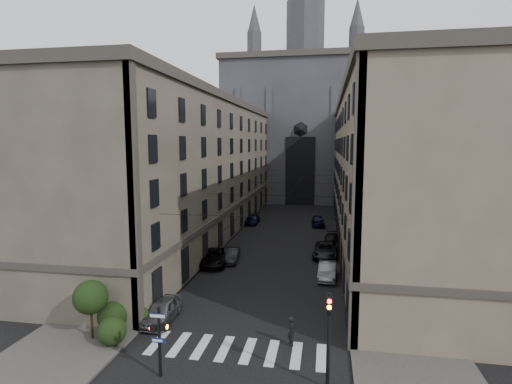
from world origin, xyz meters
The scene contains 19 objects.
sidewalk_left centered at (-10.50, 36.00, 0.07)m, with size 7.00×80.00×0.15m, color #383533.
sidewalk_right centered at (10.50, 36.00, 0.07)m, with size 7.00×80.00×0.15m, color #383533.
zebra_crossing centered at (0.00, 5.00, 0.01)m, with size 11.00×3.20×0.01m, color beige.
building_left centered at (-13.44, 36.00, 9.34)m, with size 13.60×60.60×18.85m.
building_right centered at (13.44, 36.00, 9.34)m, with size 13.60×60.60×18.85m.
gothic_tower centered at (0.00, 74.96, 17.80)m, with size 35.00×23.00×58.00m.
pedestrian_signal_left centered at (-3.51, 1.50, 2.32)m, with size 1.02×0.38×4.00m.
traffic_light_right centered at (5.60, 1.92, 3.29)m, with size 0.34×0.50×5.20m.
shrub_cluster centered at (-8.72, 5.01, 1.80)m, with size 3.90×4.40×3.90m.
tram_wires centered at (0.00, 35.63, 7.25)m, with size 14.00×60.00×0.43m.
car_left_near centered at (-6.17, 8.00, 0.80)m, with size 1.88×4.67×1.59m, color slate.
car_left_midnear centered at (-4.66, 23.05, 0.71)m, with size 1.50×4.31×1.42m, color black.
car_left_midfar centered at (-6.20, 21.65, 0.81)m, with size 2.69×5.82×1.62m, color black.
car_left_far centered at (-6.12, 43.35, 0.71)m, with size 1.99×4.89×1.42m, color black.
car_right_near centered at (5.59, 19.36, 0.76)m, with size 1.61×4.62×1.52m, color slate.
car_right_midnear centered at (5.43, 26.60, 0.81)m, with size 2.68×5.82×1.62m, color black.
car_right_midfar centered at (6.20, 31.84, 0.71)m, with size 1.98×4.87×1.41m, color black.
car_right_far centered at (4.20, 43.50, 0.81)m, with size 1.91×4.74×1.62m, color black.
pedestrian centered at (3.33, 6.17, 0.95)m, with size 0.69×0.45×1.89m, color black.
Camera 1 is at (5.31, -17.92, 12.84)m, focal length 28.00 mm.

